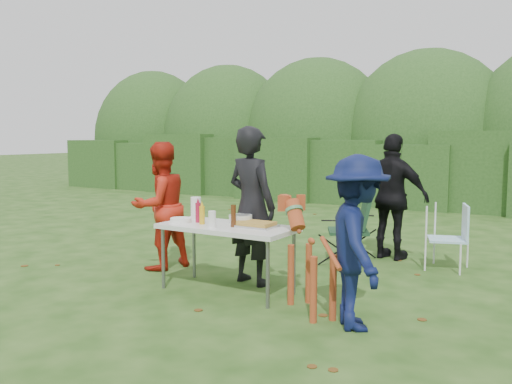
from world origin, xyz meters
The scene contains 20 objects.
ground centered at (0.00, 0.00, 0.00)m, with size 80.00×80.00×0.00m, color #1E4211.
hedge_row centered at (0.00, 8.00, 0.85)m, with size 22.00×1.40×1.70m, color #23471C.
shrub_backdrop centered at (0.00, 9.60, 1.60)m, with size 20.00×2.60×3.20m, color #3D6628.
folding_table centered at (0.36, -0.23, 0.69)m, with size 1.50×0.70×0.74m.
person_cook centered at (0.41, 0.20, 0.91)m, with size 0.67×0.44×1.83m, color black.
person_red_jacket centered at (-0.96, 0.18, 0.82)m, with size 0.80×0.62×1.64m, color #B72111.
person_black_puffy centered at (1.42, 2.28, 0.87)m, with size 1.02×0.43×1.75m, color black.
child centered at (1.98, -0.55, 0.78)m, with size 1.00×0.58×1.56m, color #0B143C.
dog centered at (1.46, -0.39, 0.53)m, with size 1.13×0.45×1.07m, color #A3411E, non-canonical shape.
camping_chair centered at (0.97, 1.79, 0.48)m, with size 0.60×0.60×0.97m, color #1A3B23, non-canonical shape.
lawn_chair centered at (2.20, 2.08, 0.43)m, with size 0.50×0.50×0.85m, color #61BAE0, non-canonical shape.
food_tray centered at (0.67, -0.14, 0.75)m, with size 0.45×0.30×0.02m, color #B7B7BA.
focaccia_bread centered at (0.67, -0.14, 0.78)m, with size 0.40×0.26×0.04m, color #B28836.
mustard_bottle centered at (0.08, -0.31, 0.84)m, with size 0.06×0.06×0.20m, color gold.
ketchup_bottle centered at (-0.03, -0.23, 0.85)m, with size 0.06×0.06×0.22m, color maroon.
beer_bottle centered at (0.48, -0.28, 0.86)m, with size 0.06×0.06×0.24m, color #47230F.
paper_towel_roll centered at (-0.20, -0.05, 0.87)m, with size 0.12×0.12×0.26m, color white.
cup_stack centered at (0.32, -0.44, 0.83)m, with size 0.08×0.08×0.18m, color white.
pasta_bowl centered at (0.43, -0.05, 0.79)m, with size 0.26×0.26×0.10m, color silver.
plate_stack centered at (-0.20, -0.33, 0.77)m, with size 0.24×0.24×0.05m, color white.
Camera 1 is at (3.69, -5.05, 1.72)m, focal length 38.00 mm.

